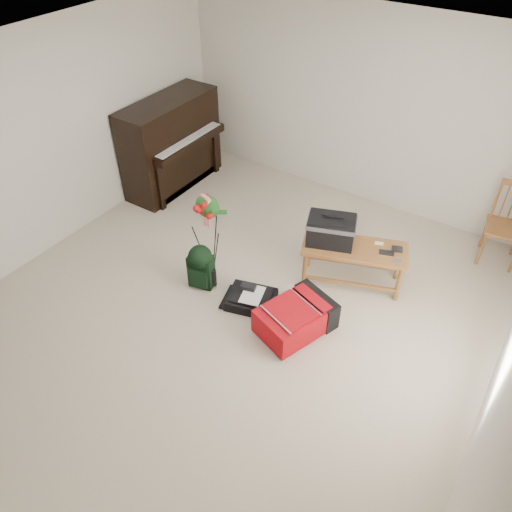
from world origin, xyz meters
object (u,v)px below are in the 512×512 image
Objects in this scene: bench at (341,232)px; red_suitcase at (298,315)px; piano at (172,146)px; dining_chair at (507,226)px; flower_stand at (210,239)px; green_backpack at (200,265)px; black_duffel at (251,298)px.

bench reaches higher than red_suitcase.
piano is 3.23m from red_suitcase.
bench is (2.83, -0.52, 0.01)m from piano.
piano reaches higher than dining_chair.
flower_stand reaches higher than bench.
red_suitcase is 1.64× the size of green_backpack.
black_duffel is at bearing -161.64° from red_suitcase.
dining_chair is at bearing 26.98° from green_backpack.
bench is 2.06× the size of black_duffel.
flower_stand is at bearing -164.77° from bench.
black_duffel is (-0.55, -0.92, -0.53)m from bench.
red_suitcase is at bearing -12.20° from green_backpack.
green_backpack is (-0.63, -0.05, 0.22)m from black_duffel.
green_backpack reaches higher than black_duffel.
dining_chair is 1.09× the size of red_suitcase.
dining_chair is 3.37m from flower_stand.
bench is 1.03m from red_suitcase.
green_backpack is at bearing -158.57° from red_suitcase.
green_backpack is 0.30m from flower_stand.
green_backpack is at bearing 169.04° from black_duffel.
flower_stand is (-1.14, -0.82, -0.05)m from bench.
piano is 2.80× the size of green_backpack.
dining_chair is 2.69m from red_suitcase.
green_backpack is at bearing -160.69° from bench.
bench is at bearing 55.07° from flower_stand.
piano is at bearing 149.18° from bench.
black_duffel is (-0.58, 0.01, -0.09)m from red_suitcase.
flower_stand is at bearing 154.44° from black_duffel.
bench is at bearing -146.54° from dining_chair.
black_duffel is 0.67m from green_backpack.
green_backpack is at bearing -42.08° from piano.
black_duffel is 0.51× the size of flower_stand.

